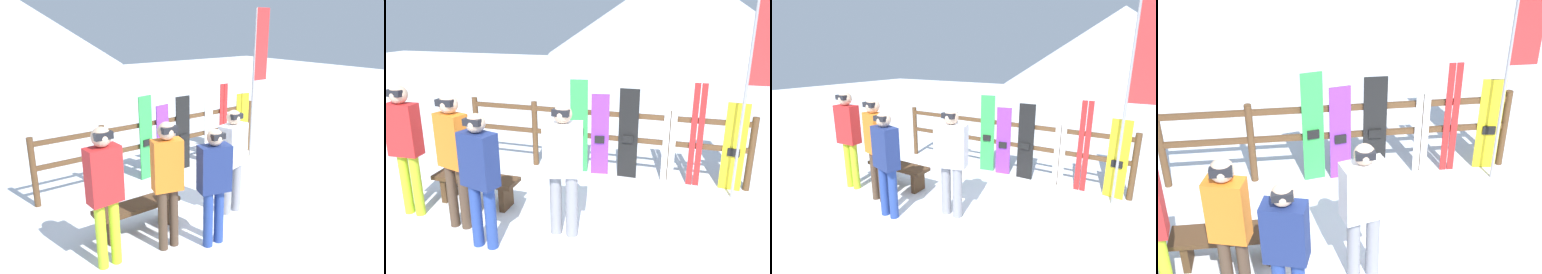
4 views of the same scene
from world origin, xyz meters
TOP-DOWN VIEW (x-y plane):
  - ground_plane at (0.00, 0.00)m, footprint 40.00×40.00m
  - fence at (0.00, 1.84)m, footprint 4.78×0.10m
  - bench at (-1.38, 0.23)m, footprint 1.23×0.36m
  - person_white at (0.06, -0.14)m, footprint 0.50×0.36m
  - person_red at (-2.04, -0.27)m, footprint 0.41×0.25m
  - person_navy at (-0.73, -0.66)m, footprint 0.45×0.32m
  - person_orange at (-1.25, -0.37)m, footprint 0.42×0.30m
  - snowboard_green at (-0.34, 1.79)m, footprint 0.29×0.10m
  - snowboard_purple at (0.02, 1.79)m, footprint 0.29×0.09m
  - snowboard_black_stripe at (0.49, 1.79)m, footprint 0.32×0.06m
  - ski_pair_white at (1.14, 1.79)m, footprint 0.19×0.02m
  - ski_pair_red at (1.54, 1.79)m, footprint 0.19×0.02m
  - snowboard_yellow at (2.09, 1.79)m, footprint 0.32×0.09m
  - rental_flag at (2.22, 1.52)m, footprint 0.40×0.04m

SIDE VIEW (x-z plane):
  - ground_plane at x=0.00m, z-range 0.00..0.00m
  - bench at x=-1.38m, z-range 0.10..0.52m
  - snowboard_yellow at x=2.09m, z-range 0.00..1.36m
  - fence at x=0.00m, z-range 0.10..1.26m
  - snowboard_purple at x=0.02m, z-range 0.00..1.37m
  - snowboard_black_stripe at x=0.49m, z-range 0.00..1.48m
  - snowboard_green at x=-0.34m, z-range 0.00..1.59m
  - ski_pair_red at x=1.54m, z-range 0.00..1.63m
  - ski_pair_white at x=1.14m, z-range 0.00..1.77m
  - person_navy at x=-0.73m, z-range 0.13..1.73m
  - person_white at x=0.06m, z-range 0.12..1.76m
  - person_orange at x=-1.25m, z-range 0.16..1.88m
  - person_red at x=-2.04m, z-range 0.16..1.92m
  - rental_flag at x=2.22m, z-range 0.47..3.60m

